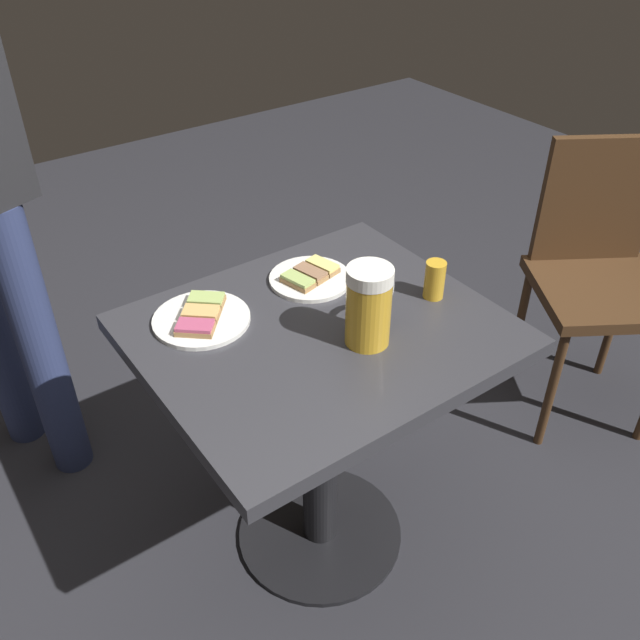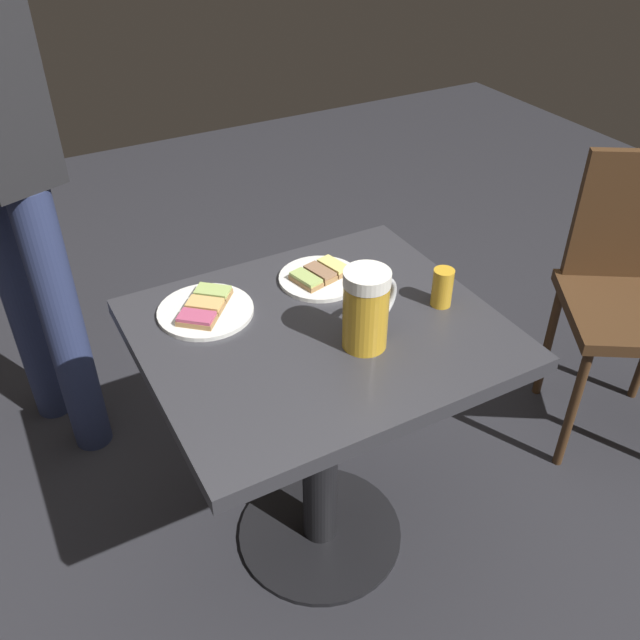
# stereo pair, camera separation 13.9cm
# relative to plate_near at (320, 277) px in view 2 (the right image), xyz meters

# --- Properties ---
(ground_plane) EXTENTS (6.00, 6.00, 0.00)m
(ground_plane) POSITION_rel_plate_near_xyz_m (-0.09, -0.16, -0.71)
(ground_plane) COLOR #28282D
(cafe_table) EXTENTS (0.74, 0.65, 0.70)m
(cafe_table) POSITION_rel_plate_near_xyz_m (-0.09, -0.16, -0.18)
(cafe_table) COLOR black
(cafe_table) RESTS_ON ground_plane
(plate_near) EXTENTS (0.19, 0.19, 0.03)m
(plate_near) POSITION_rel_plate_near_xyz_m (0.00, 0.00, 0.00)
(plate_near) COLOR white
(plate_near) RESTS_ON cafe_table
(plate_far) EXTENTS (0.21, 0.21, 0.03)m
(plate_far) POSITION_rel_plate_near_xyz_m (-0.28, 0.00, 0.00)
(plate_far) COLOR white
(plate_far) RESTS_ON cafe_table
(beer_mug) EXTENTS (0.15, 0.09, 0.17)m
(beer_mug) POSITION_rel_plate_near_xyz_m (-0.03, -0.26, 0.08)
(beer_mug) COLOR gold
(beer_mug) RESTS_ON cafe_table
(beer_glass_small) EXTENTS (0.05, 0.05, 0.09)m
(beer_glass_small) POSITION_rel_plate_near_xyz_m (0.19, -0.22, 0.03)
(beer_glass_small) COLOR gold
(beer_glass_small) RESTS_ON cafe_table
(cafe_chair) EXTENTS (0.52, 0.52, 0.86)m
(cafe_chair) POSITION_rel_plate_near_xyz_m (0.92, -0.18, -0.21)
(cafe_chair) COLOR #472D19
(cafe_chair) RESTS_ON ground_plane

